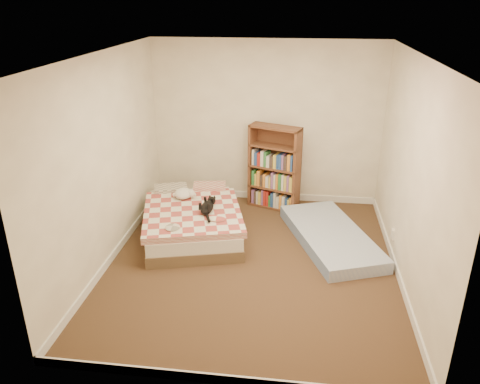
# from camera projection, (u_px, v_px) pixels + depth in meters

# --- Properties ---
(room) EXTENTS (3.51, 4.01, 2.51)m
(room) POSITION_uv_depth(u_px,v_px,m) (253.00, 172.00, 5.35)
(room) COLOR #44331D
(room) RESTS_ON ground
(bed) EXTENTS (1.62, 1.99, 0.46)m
(bed) POSITION_uv_depth(u_px,v_px,m) (193.00, 219.00, 6.46)
(bed) COLOR brown
(bed) RESTS_ON room
(bookshelf) EXTENTS (0.87, 0.53, 1.30)m
(bookshelf) POSITION_uv_depth(u_px,v_px,m) (274.00, 177.00, 7.18)
(bookshelf) COLOR #502B1B
(bookshelf) RESTS_ON room
(floor_mattress) EXTENTS (1.41, 2.01, 0.16)m
(floor_mattress) POSITION_uv_depth(u_px,v_px,m) (330.00, 236.00, 6.27)
(floor_mattress) COLOR #7791C7
(floor_mattress) RESTS_ON room
(black_cat) EXTENTS (0.23, 0.62, 0.14)m
(black_cat) POSITION_uv_depth(u_px,v_px,m) (208.00, 206.00, 6.21)
(black_cat) COLOR black
(black_cat) RESTS_ON bed
(white_dog) EXTENTS (0.37, 0.37, 0.14)m
(white_dog) POSITION_uv_depth(u_px,v_px,m) (184.00, 194.00, 6.59)
(white_dog) COLOR silver
(white_dog) RESTS_ON bed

